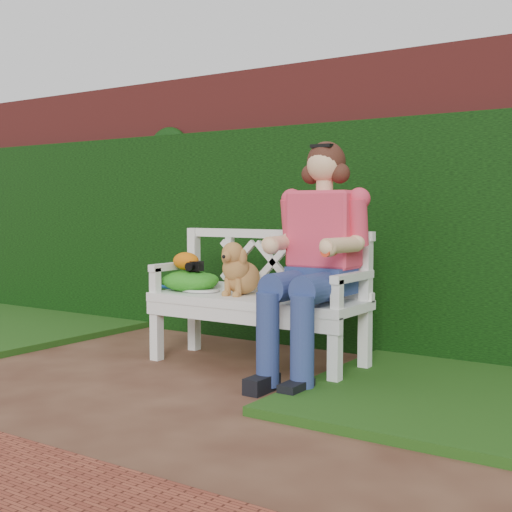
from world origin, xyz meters
The scene contains 10 objects.
ground centered at (0.00, 0.00, 0.00)m, with size 60.00×60.00×0.00m, color #422318.
brick_wall centered at (0.00, 1.90, 1.10)m, with size 10.00×0.30×2.20m, color maroon.
ivy_hedge centered at (0.00, 1.68, 0.85)m, with size 10.00×0.18×1.70m, color #11430C.
garden_bench centered at (0.55, 0.85, 0.24)m, with size 1.58×0.60×0.48m, color white, non-canonical shape.
seated_woman centered at (1.05, 0.83, 0.75)m, with size 0.63×0.85×1.50m, color #EF2F48, non-canonical shape.
dog centered at (0.42, 0.86, 0.66)m, with size 0.24×0.33×0.37m, color #B58130, non-canonical shape.
tennis_racket centered at (0.05, 0.84, 0.49)m, with size 0.55×0.23×0.03m, color white, non-canonical shape.
green_bag centered at (-0.01, 0.84, 0.55)m, with size 0.43×0.33×0.15m, color green, non-canonical shape.
camera_item centered at (0.05, 0.82, 0.66)m, with size 0.10×0.08×0.07m, color black.
baseball_glove centered at (-0.04, 0.83, 0.69)m, with size 0.20×0.15×0.13m, color #C9620B.
Camera 1 is at (3.07, -2.93, 1.07)m, focal length 48.00 mm.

